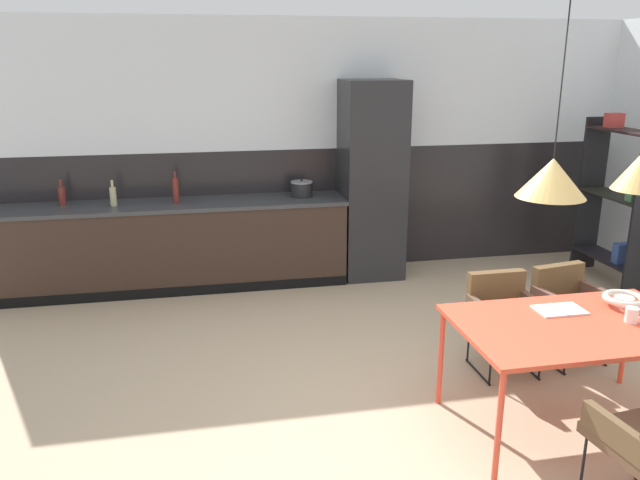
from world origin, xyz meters
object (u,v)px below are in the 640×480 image
at_px(fruit_bowl, 624,299).
at_px(mug_wide_latte, 632,315).
at_px(open_book, 559,310).
at_px(pendant_lamp_over_table_near, 552,178).
at_px(armchair_near_window, 502,308).
at_px(open_shelf_unit, 618,200).
at_px(bottle_vinegar_dark, 176,190).
at_px(refrigerator_column, 372,181).
at_px(bottle_oil_tall, 62,196).
at_px(armchair_far_side, 567,299).
at_px(cooking_pot, 302,189).
at_px(dining_table, 577,330).
at_px(bottle_spice_small, 113,196).

xyz_separation_m(fruit_bowl, mug_wide_latte, (-0.12, -0.24, -0.00)).
bearing_deg(open_book, pendant_lamp_over_table_near, -141.87).
xyz_separation_m(armchair_near_window, open_book, (0.06, -0.64, 0.25)).
bearing_deg(open_shelf_unit, bottle_vinegar_dark, -99.43).
relative_size(refrigerator_column, bottle_oil_tall, 8.01).
distance_m(armchair_far_side, cooking_pot, 2.91).
xyz_separation_m(armchair_near_window, bottle_oil_tall, (-3.54, 2.40, 0.51)).
bearing_deg(bottle_vinegar_dark, armchair_far_side, -36.65).
distance_m(mug_wide_latte, bottle_vinegar_dark, 4.29).
xyz_separation_m(dining_table, bottle_oil_tall, (-3.60, 3.25, 0.32)).
bearing_deg(open_book, cooking_pot, 111.81).
height_order(mug_wide_latte, bottle_oil_tall, bottle_oil_tall).
distance_m(refrigerator_column, armchair_near_window, 2.40).
height_order(armchair_far_side, cooking_pot, cooking_pot).
xyz_separation_m(bottle_oil_tall, pendant_lamp_over_table_near, (3.30, -3.28, 0.66)).
bearing_deg(pendant_lamp_over_table_near, fruit_bowl, 16.51).
distance_m(refrigerator_column, armchair_far_side, 2.50).
bearing_deg(open_shelf_unit, bottle_oil_tall, -98.50).
bearing_deg(dining_table, cooking_pot, 110.52).
xyz_separation_m(cooking_pot, bottle_vinegar_dark, (-1.30, -0.04, 0.05)).
xyz_separation_m(cooking_pot, open_shelf_unit, (3.19, -0.79, -0.09)).
height_order(refrigerator_column, armchair_far_side, refrigerator_column).
relative_size(refrigerator_column, mug_wide_latte, 16.88).
distance_m(armchair_far_side, open_book, 0.91).
bearing_deg(armchair_near_window, dining_table, 93.38).
relative_size(cooking_pot, open_shelf_unit, 0.13).
xyz_separation_m(open_book, bottle_spice_small, (-3.10, 2.92, 0.27)).
distance_m(fruit_bowl, mug_wide_latte, 0.27).
distance_m(armchair_far_side, bottle_oil_tall, 4.77).
height_order(dining_table, bottle_spice_small, bottle_spice_small).
distance_m(open_book, bottle_oil_tall, 4.72).
distance_m(armchair_near_window, bottle_spice_small, 3.84).
relative_size(open_book, bottle_vinegar_dark, 0.98).
relative_size(armchair_far_side, bottle_spice_small, 2.84).
relative_size(refrigerator_column, bottle_spice_small, 8.11).
xyz_separation_m(armchair_far_side, mug_wide_latte, (-0.19, -0.96, 0.28)).
bearing_deg(armchair_near_window, pendant_lamp_over_table_near, 74.02).
relative_size(mug_wide_latte, bottle_vinegar_dark, 0.39).
relative_size(mug_wide_latte, pendant_lamp_over_table_near, 0.11).
xyz_separation_m(armchair_far_side, open_shelf_unit, (1.47, 1.50, 0.40)).
relative_size(dining_table, armchair_far_side, 2.04).
bearing_deg(dining_table, armchair_far_side, 59.89).
bearing_deg(open_book, mug_wide_latte, -36.62).
xyz_separation_m(armchair_near_window, open_shelf_unit, (2.05, 1.57, 0.41)).
bearing_deg(dining_table, open_book, 89.88).
bearing_deg(bottle_spice_small, cooking_pot, 2.13).
bearing_deg(cooking_pot, refrigerator_column, -3.93).
distance_m(refrigerator_column, open_book, 2.99).
bearing_deg(open_shelf_unit, armchair_far_side, -44.31).
bearing_deg(bottle_vinegar_dark, open_book, -49.84).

